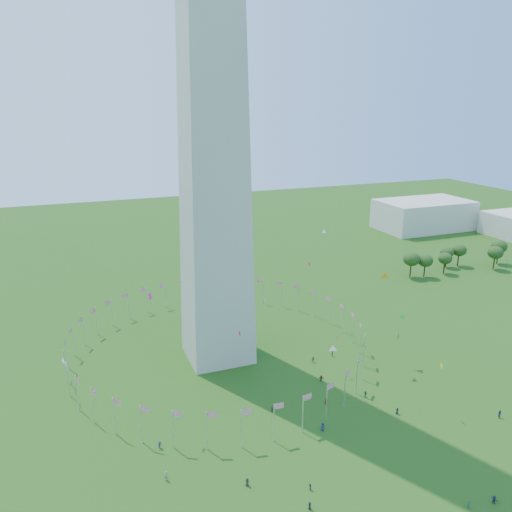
% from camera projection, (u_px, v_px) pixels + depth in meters
% --- Properties ---
extents(ground, '(600.00, 600.00, 0.00)m').
position_uv_depth(ground, '(294.00, 473.00, 95.53)').
color(ground, '#1D4510').
rests_on(ground, ground).
extents(washington_monument, '(16.80, 16.80, 169.00)m').
position_uv_depth(washington_monument, '(210.00, 28.00, 115.24)').
color(washington_monument, '#BAB5A5').
rests_on(washington_monument, ground).
extents(flag_ring, '(80.24, 80.24, 9.00)m').
position_uv_depth(flag_ring, '(218.00, 340.00, 138.81)').
color(flag_ring, silver).
rests_on(flag_ring, ground).
extents(gov_building_east_a, '(50.00, 30.00, 16.00)m').
position_uv_depth(gov_building_east_a, '(423.00, 215.00, 278.36)').
color(gov_building_east_a, beige).
rests_on(gov_building_east_a, ground).
extents(crowd, '(78.77, 73.46, 1.95)m').
position_uv_depth(crowd, '(356.00, 449.00, 100.87)').
color(crowd, '#20274A').
rests_on(crowd, ground).
extents(kites_aloft, '(88.91, 77.81, 37.84)m').
position_uv_depth(kites_aloft, '(323.00, 318.00, 118.10)').
color(kites_aloft, white).
rests_on(kites_aloft, ground).
extents(tree_line_east, '(53.89, 15.47, 10.54)m').
position_uv_depth(tree_line_east, '(456.00, 259.00, 209.31)').
color(tree_line_east, '#2D531B').
rests_on(tree_line_east, ground).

